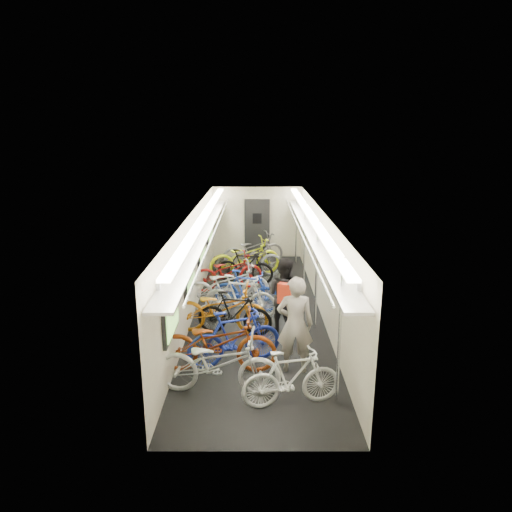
{
  "coord_description": "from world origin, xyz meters",
  "views": [
    {
      "loc": [
        -0.03,
        -10.23,
        4.15
      ],
      "look_at": [
        -0.04,
        0.81,
        1.15
      ],
      "focal_mm": 32.0,
      "sensor_mm": 36.0,
      "label": 1
    }
  ],
  "objects_px": {
    "bicycle_0": "(218,363)",
    "passenger_near": "(295,325)",
    "bicycle_1": "(235,337)",
    "passenger_mid": "(284,295)",
    "backpack": "(285,293)"
  },
  "relations": [
    {
      "from": "bicycle_0",
      "to": "passenger_near",
      "type": "distance_m",
      "value": 1.54
    },
    {
      "from": "bicycle_0",
      "to": "passenger_near",
      "type": "relative_size",
      "value": 1.15
    },
    {
      "from": "bicycle_0",
      "to": "bicycle_1",
      "type": "bearing_deg",
      "value": -6.9
    },
    {
      "from": "passenger_near",
      "to": "passenger_mid",
      "type": "xyz_separation_m",
      "value": [
        -0.09,
        1.71,
        -0.07
      ]
    },
    {
      "from": "passenger_mid",
      "to": "backpack",
      "type": "bearing_deg",
      "value": 124.7
    },
    {
      "from": "backpack",
      "to": "passenger_mid",
      "type": "bearing_deg",
      "value": 110.52
    },
    {
      "from": "passenger_near",
      "to": "passenger_mid",
      "type": "bearing_deg",
      "value": -84.7
    },
    {
      "from": "bicycle_1",
      "to": "passenger_mid",
      "type": "relative_size",
      "value": 1.09
    },
    {
      "from": "backpack",
      "to": "passenger_near",
      "type": "bearing_deg",
      "value": -50.86
    },
    {
      "from": "backpack",
      "to": "bicycle_0",
      "type": "bearing_deg",
      "value": -109.04
    },
    {
      "from": "passenger_near",
      "to": "passenger_mid",
      "type": "height_order",
      "value": "passenger_near"
    },
    {
      "from": "passenger_near",
      "to": "passenger_mid",
      "type": "distance_m",
      "value": 1.72
    },
    {
      "from": "bicycle_1",
      "to": "passenger_near",
      "type": "height_order",
      "value": "passenger_near"
    },
    {
      "from": "bicycle_0",
      "to": "passenger_mid",
      "type": "relative_size",
      "value": 1.25
    },
    {
      "from": "passenger_near",
      "to": "backpack",
      "type": "distance_m",
      "value": 0.67
    }
  ]
}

